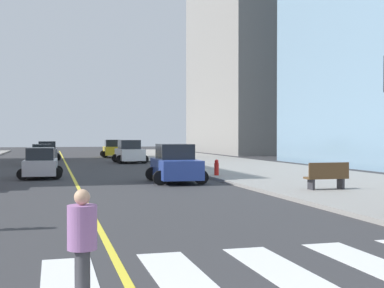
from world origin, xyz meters
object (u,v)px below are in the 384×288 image
(car_yellow_nearest, at_px, (113,149))
(car_blue_second, at_px, (175,164))
(fire_hydrant, at_px, (217,168))
(car_gray_sixth, at_px, (47,151))
(park_bench, at_px, (327,176))
(car_white_seventh, at_px, (129,152))
(pedestrian_crossing, at_px, (82,243))
(car_green_fourth, at_px, (42,155))
(car_silver_fifth, at_px, (41,164))

(car_yellow_nearest, relative_size, car_blue_second, 0.99)
(car_blue_second, relative_size, fire_hydrant, 4.98)
(car_gray_sixth, bearing_deg, park_bench, -71.79)
(car_yellow_nearest, bearing_deg, park_bench, 98.07)
(car_blue_second, bearing_deg, fire_hydrant, -141.50)
(car_white_seventh, height_order, park_bench, car_white_seventh)
(park_bench, height_order, fire_hydrant, park_bench)
(car_yellow_nearest, xyz_separation_m, pedestrian_crossing, (-6.16, -50.81, -0.00))
(car_gray_sixth, xyz_separation_m, car_white_seventh, (7.03, -6.95, 0.08))
(car_blue_second, height_order, car_white_seventh, car_white_seventh)
(pedestrian_crossing, bearing_deg, car_green_fourth, 175.95)
(car_green_fourth, distance_m, park_bench, 27.35)
(car_blue_second, relative_size, car_green_fourth, 1.16)
(car_gray_sixth, height_order, car_white_seventh, car_white_seventh)
(car_yellow_nearest, height_order, car_gray_sixth, car_yellow_nearest)
(car_gray_sixth, xyz_separation_m, fire_hydrant, (9.37, -24.66, -0.28))
(car_silver_fifth, xyz_separation_m, park_bench, (11.55, -11.03, -0.11))
(car_yellow_nearest, distance_m, car_blue_second, 32.26)
(car_yellow_nearest, distance_m, car_white_seventh, 12.47)
(car_silver_fifth, distance_m, pedestrian_crossing, 23.10)
(car_green_fourth, height_order, car_silver_fifth, car_silver_fifth)
(car_yellow_nearest, bearing_deg, car_white_seventh, 91.73)
(park_bench, height_order, pedestrian_crossing, pedestrian_crossing)
(car_green_fourth, relative_size, park_bench, 2.12)
(car_yellow_nearest, xyz_separation_m, car_white_seventh, (0.03, -12.47, 0.03))
(car_white_seventh, relative_size, park_bench, 2.49)
(car_white_seventh, distance_m, fire_hydrant, 17.87)
(car_gray_sixth, xyz_separation_m, park_bench, (11.40, -33.24, -0.17))
(car_blue_second, distance_m, car_green_fourth, 19.44)
(fire_hydrant, bearing_deg, car_silver_fifth, 165.59)
(car_blue_second, xyz_separation_m, car_gray_sixth, (-6.51, 26.74, -0.05))
(car_gray_sixth, bearing_deg, car_green_fourth, -93.02)
(car_blue_second, bearing_deg, car_yellow_nearest, -88.43)
(car_blue_second, distance_m, fire_hydrant, 3.55)
(fire_hydrant, bearing_deg, car_green_fourth, 121.08)
(car_gray_sixth, bearing_deg, car_yellow_nearest, 37.52)
(car_green_fourth, distance_m, fire_hydrant, 18.82)
(car_silver_fifth, distance_m, car_white_seventh, 16.87)
(car_gray_sixth, bearing_deg, fire_hydrant, -69.91)
(car_silver_fifth, height_order, car_white_seventh, car_white_seventh)
(car_white_seventh, xyz_separation_m, pedestrian_crossing, (-6.19, -38.34, -0.03))
(pedestrian_crossing, bearing_deg, car_yellow_nearest, 167.19)
(pedestrian_crossing, bearing_deg, park_bench, 132.87)
(car_blue_second, xyz_separation_m, pedestrian_crossing, (-5.67, -18.55, -0.01))
(car_gray_sixth, bearing_deg, car_blue_second, -77.04)
(car_blue_second, xyz_separation_m, car_white_seventh, (0.52, 19.79, 0.02))
(car_green_fourth, bearing_deg, car_blue_second, -71.03)
(car_yellow_nearest, bearing_deg, car_silver_fifth, 77.14)
(car_green_fourth, distance_m, car_gray_sixth, 8.55)
(car_green_fourth, xyz_separation_m, fire_hydrant, (9.71, -16.11, -0.21))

